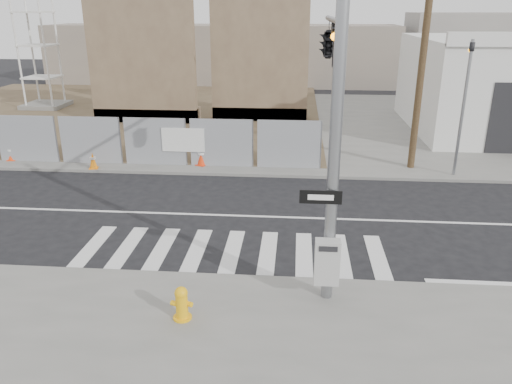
# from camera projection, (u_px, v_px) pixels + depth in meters

# --- Properties ---
(ground) EXTENTS (100.00, 100.00, 0.00)m
(ground) POSITION_uv_depth(u_px,v_px,m) (242.00, 216.00, 16.28)
(ground) COLOR black
(ground) RESTS_ON ground
(sidewalk_far) EXTENTS (50.00, 20.00, 0.12)m
(sidewalk_far) POSITION_uv_depth(u_px,v_px,m) (268.00, 122.00, 29.34)
(sidewalk_far) COLOR slate
(sidewalk_far) RESTS_ON ground
(signal_pole) EXTENTS (0.96, 5.87, 7.00)m
(signal_pole) POSITION_uv_depth(u_px,v_px,m) (330.00, 76.00, 12.51)
(signal_pole) COLOR gray
(signal_pole) RESTS_ON sidewalk_near
(far_signal_pole) EXTENTS (0.16, 0.20, 5.60)m
(far_signal_pole) POSITION_uv_depth(u_px,v_px,m) (466.00, 90.00, 18.75)
(far_signal_pole) COLOR gray
(far_signal_pole) RESTS_ON sidewalk_far
(chain_link_fence) EXTENTS (24.60, 0.04, 2.00)m
(chain_link_fence) POSITION_uv_depth(u_px,v_px,m) (23.00, 139.00, 21.34)
(chain_link_fence) COLOR gray
(chain_link_fence) RESTS_ON sidewalk_far
(concrete_wall_left) EXTENTS (6.00, 1.30, 8.00)m
(concrete_wall_left) POSITION_uv_depth(u_px,v_px,m) (143.00, 65.00, 27.88)
(concrete_wall_left) COLOR brown
(concrete_wall_left) RESTS_ON sidewalk_far
(concrete_wall_right) EXTENTS (5.50, 1.30, 8.00)m
(concrete_wall_right) POSITION_uv_depth(u_px,v_px,m) (260.00, 64.00, 28.30)
(concrete_wall_right) COLOR brown
(concrete_wall_right) RESTS_ON sidewalk_far
(utility_pole_right) EXTENTS (1.60, 0.28, 10.00)m
(utility_pole_right) POSITION_uv_depth(u_px,v_px,m) (425.00, 40.00, 19.10)
(utility_pole_right) COLOR #503E25
(utility_pole_right) RESTS_ON sidewalk_far
(fire_hydrant) EXTENTS (0.52, 0.52, 0.76)m
(fire_hydrant) POSITION_uv_depth(u_px,v_px,m) (182.00, 303.00, 10.59)
(fire_hydrant) COLOR #F9B30D
(fire_hydrant) RESTS_ON sidewalk_near
(traffic_cone_b) EXTENTS (0.41, 0.41, 0.71)m
(traffic_cone_b) POSITION_uv_depth(u_px,v_px,m) (11.00, 152.00, 21.71)
(traffic_cone_b) COLOR #FE3F0D
(traffic_cone_b) RESTS_ON sidewalk_far
(traffic_cone_c) EXTENTS (0.43, 0.43, 0.69)m
(traffic_cone_c) POSITION_uv_depth(u_px,v_px,m) (93.00, 161.00, 20.58)
(traffic_cone_c) COLOR orange
(traffic_cone_c) RESTS_ON sidewalk_far
(traffic_cone_d) EXTENTS (0.53, 0.53, 0.80)m
(traffic_cone_d) POSITION_uv_depth(u_px,v_px,m) (201.00, 156.00, 21.01)
(traffic_cone_d) COLOR red
(traffic_cone_d) RESTS_ON sidewalk_far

